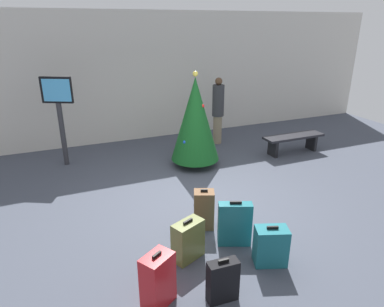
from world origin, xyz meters
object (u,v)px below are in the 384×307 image
waiting_bench (293,139)px  suitcase_4 (223,281)px  traveller_0 (218,109)px  suitcase_5 (204,210)px  suitcase_3 (271,246)px  suitcase_1 (158,280)px  flight_info_kiosk (59,107)px  holiday_tree (195,119)px  suitcase_2 (235,224)px  suitcase_0 (188,240)px

waiting_bench → suitcase_4: suitcase_4 is taller
traveller_0 → suitcase_5: bearing=-119.4°
traveller_0 → suitcase_4: bearing=-115.8°
suitcase_3 → suitcase_5: (-0.49, 1.19, 0.05)m
waiting_bench → suitcase_1: size_ratio=2.27×
flight_info_kiosk → waiting_bench: size_ratio=1.27×
flight_info_kiosk → suitcase_5: 4.36m
suitcase_3 → suitcase_4: suitcase_3 is taller
suitcase_1 → suitcase_4: (0.74, -0.25, -0.06)m
holiday_tree → waiting_bench: size_ratio=1.35×
suitcase_2 → suitcase_4: suitcase_2 is taller
suitcase_2 → suitcase_4: bearing=-126.1°
holiday_tree → suitcase_3: size_ratio=3.68×
suitcase_0 → suitcase_4: suitcase_0 is taller
holiday_tree → suitcase_3: 3.81m
holiday_tree → flight_info_kiosk: 3.12m
suitcase_4 → suitcase_2: bearing=53.9°
flight_info_kiosk → suitcase_1: size_ratio=2.88×
suitcase_3 → suitcase_1: bearing=-176.3°
suitcase_5 → traveller_0: bearing=60.6°
suitcase_3 → holiday_tree: bearing=83.6°
flight_info_kiosk → waiting_bench: (5.55, -1.44, -1.05)m
traveller_0 → suitcase_4: size_ratio=3.09×
waiting_bench → holiday_tree: bearing=175.8°
holiday_tree → suitcase_1: 4.41m
traveller_0 → flight_info_kiosk: bearing=-179.8°
suitcase_2 → suitcase_1: bearing=-153.9°
flight_info_kiosk → waiting_bench: 5.83m
flight_info_kiosk → holiday_tree: bearing=-23.6°
waiting_bench → suitcase_1: suitcase_1 is taller
suitcase_0 → suitcase_4: size_ratio=1.06×
suitcase_2 → suitcase_3: (0.25, -0.59, -0.07)m
suitcase_5 → suitcase_4: bearing=-106.2°
waiting_bench → suitcase_4: 5.59m
suitcase_2 → suitcase_5: (-0.24, 0.60, -0.02)m
holiday_tree → waiting_bench: 2.81m
suitcase_4 → suitcase_5: size_ratio=0.85×
traveller_0 → suitcase_3: traveller_0 is taller
suitcase_2 → suitcase_0: bearing=-176.6°
holiday_tree → traveller_0: holiday_tree is taller
suitcase_1 → suitcase_3: suitcase_1 is taller
suitcase_5 → suitcase_2: bearing=-68.1°
waiting_bench → suitcase_1: 5.99m
suitcase_1 → suitcase_5: 1.76m
holiday_tree → waiting_bench: bearing=-4.2°
suitcase_4 → suitcase_1: bearing=161.7°
suitcase_3 → suitcase_5: suitcase_5 is taller
suitcase_0 → flight_info_kiosk: bearing=107.8°
suitcase_3 → suitcase_4: size_ratio=1.01×
suitcase_4 → suitcase_5: bearing=73.8°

